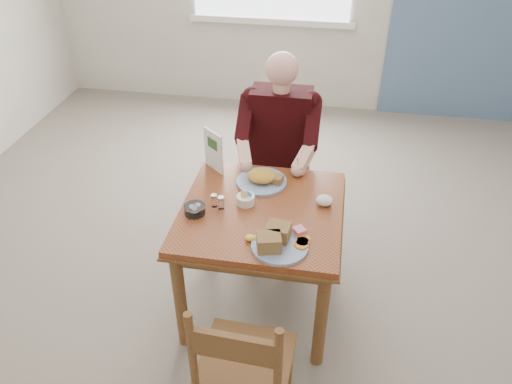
% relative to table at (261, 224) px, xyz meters
% --- Properties ---
extents(floor, '(6.00, 6.00, 0.00)m').
position_rel_table_xyz_m(floor, '(0.00, 0.00, -0.64)').
color(floor, slate).
rests_on(floor, ground).
extents(lemon_wedge, '(0.07, 0.05, 0.03)m').
position_rel_table_xyz_m(lemon_wedge, '(-0.01, -0.28, 0.13)').
color(lemon_wedge, yellow).
rests_on(lemon_wedge, table).
extents(napkin, '(0.11, 0.09, 0.06)m').
position_rel_table_xyz_m(napkin, '(0.34, 0.10, 0.14)').
color(napkin, white).
rests_on(napkin, table).
extents(metal_dish, '(0.09, 0.09, 0.01)m').
position_rel_table_xyz_m(metal_dish, '(0.35, 0.13, 0.12)').
color(metal_dish, silver).
rests_on(metal_dish, table).
extents(table, '(0.92, 0.92, 0.75)m').
position_rel_table_xyz_m(table, '(0.00, 0.00, 0.00)').
color(table, brown).
rests_on(table, ground).
extents(chair_far, '(0.42, 0.42, 0.95)m').
position_rel_table_xyz_m(chair_far, '(0.00, 0.80, -0.16)').
color(chair_far, brown).
rests_on(chair_far, ground).
extents(chair_near, '(0.44, 0.44, 0.95)m').
position_rel_table_xyz_m(chair_near, '(0.06, -0.85, -0.16)').
color(chair_near, brown).
rests_on(chair_near, ground).
extents(diner, '(0.53, 0.56, 1.39)m').
position_rel_table_xyz_m(diner, '(0.00, 0.71, 0.17)').
color(diner, tan).
rests_on(diner, chair_far).
extents(near_plate, '(0.32, 0.32, 0.10)m').
position_rel_table_xyz_m(near_plate, '(0.13, -0.29, 0.15)').
color(near_plate, white).
rests_on(near_plate, table).
extents(far_plate, '(0.38, 0.38, 0.08)m').
position_rel_table_xyz_m(far_plate, '(-0.04, 0.26, 0.14)').
color(far_plate, white).
rests_on(far_plate, table).
extents(caddy, '(0.13, 0.13, 0.08)m').
position_rel_table_xyz_m(caddy, '(-0.10, 0.03, 0.14)').
color(caddy, white).
rests_on(caddy, table).
extents(shakers, '(0.09, 0.06, 0.08)m').
position_rel_table_xyz_m(shakers, '(-0.24, -0.03, 0.15)').
color(shakers, white).
rests_on(shakers, table).
extents(creamer, '(0.14, 0.14, 0.05)m').
position_rel_table_xyz_m(creamer, '(-0.36, -0.11, 0.14)').
color(creamer, white).
rests_on(creamer, table).
extents(menu, '(0.15, 0.13, 0.26)m').
position_rel_table_xyz_m(menu, '(-0.36, 0.36, 0.25)').
color(menu, white).
rests_on(menu, table).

